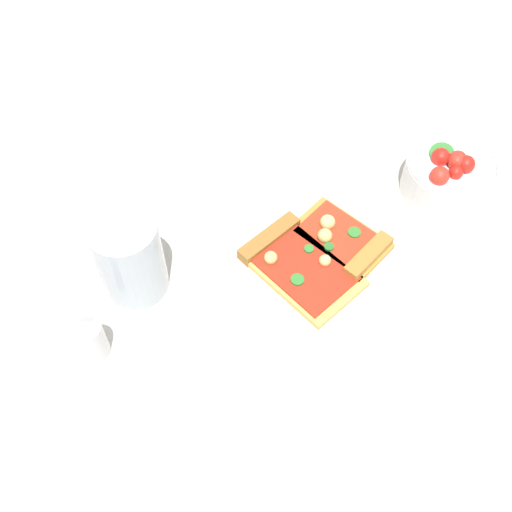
# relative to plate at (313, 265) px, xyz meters

# --- Properties ---
(ground_plane) EXTENTS (2.40, 2.40, 0.00)m
(ground_plane) POSITION_rel_plate_xyz_m (-0.03, 0.00, -0.01)
(ground_plane) COLOR beige
(ground_plane) RESTS_ON ground
(plate) EXTENTS (0.26, 0.26, 0.01)m
(plate) POSITION_rel_plate_xyz_m (0.00, 0.00, 0.00)
(plate) COLOR white
(plate) RESTS_ON ground_plane
(pizza_slice_near) EXTENTS (0.14, 0.12, 0.03)m
(pizza_slice_near) POSITION_rel_plate_xyz_m (-0.03, -0.03, 0.01)
(pizza_slice_near) COLOR gold
(pizza_slice_near) RESTS_ON plate
(pizza_slice_far) EXTENTS (0.17, 0.15, 0.02)m
(pizza_slice_far) POSITION_rel_plate_xyz_m (0.02, 0.01, 0.01)
(pizza_slice_far) COLOR #E5B256
(pizza_slice_far) RESTS_ON plate
(salad_bowl) EXTENTS (0.12, 0.12, 0.07)m
(salad_bowl) POSITION_rel_plate_xyz_m (-0.15, -0.17, 0.02)
(salad_bowl) COLOR white
(salad_bowl) RESTS_ON ground_plane
(soda_glass) EXTENTS (0.08, 0.08, 0.11)m
(soda_glass) POSITION_rel_plate_xyz_m (0.21, 0.07, 0.05)
(soda_glass) COLOR silver
(soda_glass) RESTS_ON ground_plane
(pepper_shaker) EXTENTS (0.03, 0.03, 0.07)m
(pepper_shaker) POSITION_rel_plate_xyz_m (0.22, 0.17, 0.03)
(pepper_shaker) COLOR silver
(pepper_shaker) RESTS_ON ground_plane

